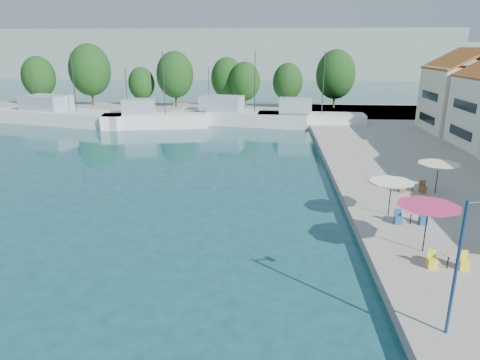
# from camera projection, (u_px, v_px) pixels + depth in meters

# --- Properties ---
(quay_far) EXTENTS (90.00, 16.00, 0.60)m
(quay_far) POSITION_uv_depth(u_px,v_px,m) (216.00, 112.00, 69.28)
(quay_far) COLOR #9A978B
(quay_far) RESTS_ON ground
(hill_west) EXTENTS (180.00, 40.00, 16.00)m
(hill_west) POSITION_uv_depth(u_px,v_px,m) (189.00, 54.00, 157.13)
(hill_west) COLOR gray
(hill_west) RESTS_ON ground
(hill_east) EXTENTS (140.00, 40.00, 12.00)m
(hill_east) POSITION_uv_depth(u_px,v_px,m) (371.00, 58.00, 171.62)
(hill_east) COLOR gray
(hill_east) RESTS_ON ground
(building_06) EXTENTS (9.00, 8.80, 10.20)m
(building_06) POSITION_uv_depth(u_px,v_px,m) (468.00, 90.00, 50.16)
(building_06) COLOR #F4E4C3
(building_06) RESTS_ON quay_right
(trawler_01) EXTENTS (21.47, 10.73, 10.20)m
(trawler_01) POSITION_uv_depth(u_px,v_px,m) (62.00, 116.00, 60.20)
(trawler_01) COLOR silver
(trawler_01) RESTS_ON ground
(trawler_02) EXTENTS (14.16, 6.23, 10.20)m
(trawler_02) POSITION_uv_depth(u_px,v_px,m) (152.00, 120.00, 56.92)
(trawler_02) COLOR white
(trawler_02) RESTS_ON ground
(trawler_03) EXTENTS (19.36, 8.23, 10.20)m
(trawler_03) POSITION_uv_depth(u_px,v_px,m) (238.00, 116.00, 59.56)
(trawler_03) COLOR silver
(trawler_03) RESTS_ON ground
(trawler_04) EXTENTS (14.31, 4.22, 10.20)m
(trawler_04) POSITION_uv_depth(u_px,v_px,m) (308.00, 119.00, 57.54)
(trawler_04) COLOR white
(trawler_04) RESTS_ON ground
(tree_01) EXTENTS (5.60, 5.60, 8.29)m
(tree_01) POSITION_uv_depth(u_px,v_px,m) (39.00, 77.00, 73.66)
(tree_01) COLOR #3F2B19
(tree_01) RESTS_ON quay_far
(tree_02) EXTENTS (6.98, 6.98, 10.34)m
(tree_02) POSITION_uv_depth(u_px,v_px,m) (90.00, 70.00, 72.91)
(tree_02) COLOR #3F2B19
(tree_02) RESTS_ON quay_far
(tree_03) EXTENTS (4.41, 4.41, 6.52)m
(tree_03) POSITION_uv_depth(u_px,v_px,m) (142.00, 84.00, 72.70)
(tree_03) COLOR #3F2B19
(tree_03) RESTS_ON quay_far
(tree_04) EXTENTS (6.16, 6.16, 9.12)m
(tree_04) POSITION_uv_depth(u_px,v_px,m) (175.00, 75.00, 71.60)
(tree_04) COLOR #3F2B19
(tree_04) RESTS_ON quay_far
(tree_05) EXTENTS (5.49, 5.49, 8.12)m
(tree_05) POSITION_uv_depth(u_px,v_px,m) (227.00, 78.00, 72.34)
(tree_05) COLOR #3F2B19
(tree_05) RESTS_ON quay_far
(tree_06) EXTENTS (5.04, 5.04, 7.47)m
(tree_06) POSITION_uv_depth(u_px,v_px,m) (245.00, 81.00, 70.18)
(tree_06) COLOR #3F2B19
(tree_06) RESTS_ON quay_far
(tree_07) EXTENTS (4.92, 4.92, 7.28)m
(tree_07) POSITION_uv_depth(u_px,v_px,m) (288.00, 82.00, 70.29)
(tree_07) COLOR #3F2B19
(tree_07) RESTS_ON quay_far
(tree_08) EXTENTS (6.36, 6.36, 9.41)m
(tree_08) POSITION_uv_depth(u_px,v_px,m) (336.00, 74.00, 69.67)
(tree_08) COLOR #3F2B19
(tree_08) RESTS_ON quay_far
(umbrella_pink) EXTENTS (3.07, 3.07, 2.41)m
(umbrella_pink) POSITION_uv_depth(u_px,v_px,m) (428.00, 211.00, 20.61)
(umbrella_pink) COLOR black
(umbrella_pink) RESTS_ON quay_right
(umbrella_white) EXTENTS (2.70, 2.70, 2.13)m
(umbrella_white) POSITION_uv_depth(u_px,v_px,m) (391.00, 186.00, 25.26)
(umbrella_white) COLOR black
(umbrella_white) RESTS_ON quay_right
(umbrella_cream) EXTENTS (2.82, 2.82, 2.13)m
(umbrella_cream) POSITION_uv_depth(u_px,v_px,m) (439.00, 167.00, 29.15)
(umbrella_cream) COLOR black
(umbrella_cream) RESTS_ON quay_right
(cafe_table_01) EXTENTS (1.82, 0.70, 0.76)m
(cafe_table_01) POSITION_uv_depth(u_px,v_px,m) (448.00, 263.00, 19.54)
(cafe_table_01) COLOR black
(cafe_table_01) RESTS_ON quay_right
(cafe_table_02) EXTENTS (1.82, 0.70, 0.76)m
(cafe_table_02) POSITION_uv_depth(u_px,v_px,m) (411.00, 219.00, 24.44)
(cafe_table_02) COLOR black
(cafe_table_02) RESTS_ON quay_right
(cafe_table_03) EXTENTS (1.82, 0.70, 0.76)m
(cafe_table_03) POSITION_uv_depth(u_px,v_px,m) (412.00, 188.00, 29.81)
(cafe_table_03) COLOR black
(cafe_table_03) RESTS_ON quay_right
(street_lamp) EXTENTS (0.99, 0.51, 5.03)m
(street_lamp) POSITION_uv_depth(u_px,v_px,m) (469.00, 242.00, 14.24)
(street_lamp) COLOR navy
(street_lamp) RESTS_ON quay_right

